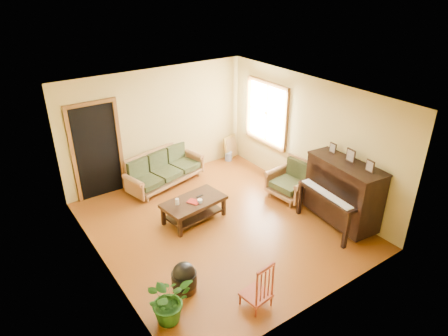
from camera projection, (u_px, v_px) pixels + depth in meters
floor at (220, 225)px, 7.82m from camera, size 5.00×5.00×0.00m
doorway at (97, 152)px, 8.43m from camera, size 1.08×0.16×2.05m
window at (267, 113)px, 9.22m from camera, size 0.12×1.36×1.46m
sofa at (165, 169)px, 9.10m from camera, size 2.00×1.21×0.80m
coffee_table at (194, 210)px, 7.89m from camera, size 1.31×0.82×0.45m
armchair at (290, 180)px, 8.56m from camera, size 0.91×0.94×0.86m
piano at (343, 193)px, 7.60m from camera, size 1.02×1.57×1.32m
footstool at (184, 280)px, 6.16m from camera, size 0.45×0.45×0.38m
red_chair at (256, 284)px, 5.79m from camera, size 0.43×0.46×0.82m
leaning_frame at (231, 147)px, 10.42m from camera, size 0.49×0.26×0.64m
ceramic_crock at (228, 156)px, 10.38m from camera, size 0.21×0.21×0.23m
potted_plant at (168, 300)px, 5.57m from camera, size 0.72×0.64×0.73m
book at (191, 204)px, 7.64m from camera, size 0.27×0.29×0.02m
candle at (177, 202)px, 7.62m from camera, size 0.09×0.09×0.13m
glass_jar at (200, 201)px, 7.70m from camera, size 0.12×0.12×0.06m
remote at (200, 196)px, 7.92m from camera, size 0.15×0.05×0.01m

